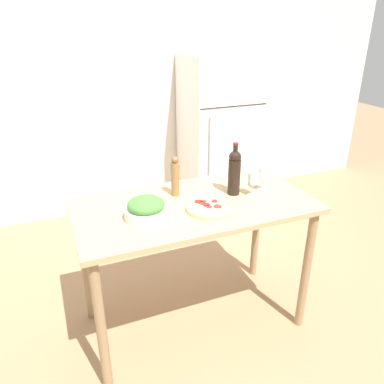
{
  "coord_description": "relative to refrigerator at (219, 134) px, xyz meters",
  "views": [
    {
      "loc": [
        -0.79,
        -1.88,
        1.93
      ],
      "look_at": [
        0.0,
        0.04,
        0.98
      ],
      "focal_mm": 35.0,
      "sensor_mm": 36.0,
      "label": 1
    }
  ],
  "objects": [
    {
      "name": "ground_plane",
      "position": [
        -0.96,
        -1.63,
        -0.82
      ],
      "size": [
        14.0,
        14.0,
        0.0
      ],
      "primitive_type": "plane",
      "color": "#9E7A56"
    },
    {
      "name": "wall_back",
      "position": [
        -0.96,
        0.37,
        0.48
      ],
      "size": [
        6.4,
        0.06,
        2.6
      ],
      "color": "silver",
      "rests_on": "ground_plane"
    },
    {
      "name": "refrigerator",
      "position": [
        0.0,
        0.0,
        0.0
      ],
      "size": [
        0.73,
        0.66,
        1.65
      ],
      "color": "white",
      "rests_on": "ground_plane"
    },
    {
      "name": "prep_counter",
      "position": [
        -0.96,
        -1.63,
        -0.03
      ],
      "size": [
        1.45,
        0.74,
        0.92
      ],
      "color": "tan",
      "rests_on": "ground_plane"
    },
    {
      "name": "wine_bottle",
      "position": [
        -0.67,
        -1.59,
        0.25
      ],
      "size": [
        0.08,
        0.08,
        0.34
      ],
      "color": "black",
      "rests_on": "prep_counter"
    },
    {
      "name": "wine_glass_near",
      "position": [
        -0.57,
        -1.66,
        0.21
      ],
      "size": [
        0.07,
        0.07,
        0.15
      ],
      "color": "silver",
      "rests_on": "prep_counter"
    },
    {
      "name": "wine_glass_far",
      "position": [
        -0.47,
        -1.61,
        0.21
      ],
      "size": [
        0.07,
        0.07,
        0.15
      ],
      "color": "silver",
      "rests_on": "prep_counter"
    },
    {
      "name": "pepper_mill",
      "position": [
        -1.03,
        -1.47,
        0.22
      ],
      "size": [
        0.05,
        0.05,
        0.26
      ],
      "color": "olive",
      "rests_on": "prep_counter"
    },
    {
      "name": "salad_bowl",
      "position": [
        -1.28,
        -1.7,
        0.16
      ],
      "size": [
        0.25,
        0.25,
        0.13
      ],
      "color": "white",
      "rests_on": "prep_counter"
    },
    {
      "name": "homemade_pizza",
      "position": [
        -0.92,
        -1.74,
        0.11
      ],
      "size": [
        0.27,
        0.27,
        0.03
      ],
      "color": "#DBC189",
      "rests_on": "prep_counter"
    }
  ]
}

